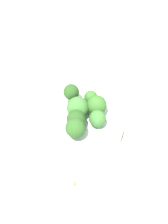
# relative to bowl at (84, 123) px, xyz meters

# --- Properties ---
(ground_plane) EXTENTS (3.00, 3.00, 0.00)m
(ground_plane) POSITION_rel_bowl_xyz_m (0.00, 0.00, -0.02)
(ground_plane) COLOR beige
(bowl) EXTENTS (0.21, 0.21, 0.04)m
(bowl) POSITION_rel_bowl_xyz_m (0.00, 0.00, 0.00)
(bowl) COLOR silver
(bowl) RESTS_ON ground_plane
(broccoli_floret_0) EXTENTS (0.06, 0.06, 0.06)m
(broccoli_floret_0) POSITION_rel_bowl_xyz_m (0.02, -0.00, 0.05)
(broccoli_floret_0) COLOR #8EB770
(broccoli_floret_0) RESTS_ON bowl
(broccoli_floret_1) EXTENTS (0.05, 0.05, 0.06)m
(broccoli_floret_1) POSITION_rel_bowl_xyz_m (0.00, 0.03, 0.05)
(broccoli_floret_1) COLOR #84AD66
(broccoli_floret_1) RESTS_ON bowl
(broccoli_floret_2) EXTENTS (0.05, 0.05, 0.06)m
(broccoli_floret_2) POSITION_rel_bowl_xyz_m (-0.01, -0.04, 0.05)
(broccoli_floret_2) COLOR #84AD66
(broccoli_floret_2) RESTS_ON bowl
(broccoli_floret_3) EXTENTS (0.05, 0.05, 0.06)m
(broccoli_floret_3) POSITION_rel_bowl_xyz_m (-0.02, 0.05, 0.06)
(broccoli_floret_3) COLOR #8EB770
(broccoli_floret_3) RESTS_ON bowl
(broccoli_floret_4) EXTENTS (0.04, 0.04, 0.05)m
(broccoli_floret_4) POSITION_rel_bowl_xyz_m (-0.04, -0.01, 0.05)
(broccoli_floret_4) COLOR #84AD66
(broccoli_floret_4) RESTS_ON bowl
(broccoli_floret_5) EXTENTS (0.04, 0.04, 0.05)m
(broccoli_floret_5) POSITION_rel_bowl_xyz_m (0.01, -0.05, 0.05)
(broccoli_floret_5) COLOR #84AD66
(broccoli_floret_5) RESTS_ON bowl
(broccoli_floret_6) EXTENTS (0.04, 0.04, 0.06)m
(broccoli_floret_6) POSITION_rel_bowl_xyz_m (0.06, -0.03, 0.05)
(broccoli_floret_6) COLOR #7A9E5B
(broccoli_floret_6) RESTS_ON bowl
(pepper_shaker) EXTENTS (0.04, 0.04, 0.06)m
(pepper_shaker) POSITION_rel_bowl_xyz_m (-0.19, -0.01, 0.01)
(pepper_shaker) COLOR #B2B7BC
(pepper_shaker) RESTS_ON ground_plane
(almond_crumb_0) EXTENTS (0.01, 0.01, 0.01)m
(almond_crumb_0) POSITION_rel_bowl_xyz_m (0.07, 0.10, -0.02)
(almond_crumb_0) COLOR tan
(almond_crumb_0) RESTS_ON ground_plane
(almond_crumb_1) EXTENTS (0.01, 0.01, 0.01)m
(almond_crumb_1) POSITION_rel_bowl_xyz_m (-0.08, 0.14, -0.01)
(almond_crumb_1) COLOR olive
(almond_crumb_1) RESTS_ON ground_plane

